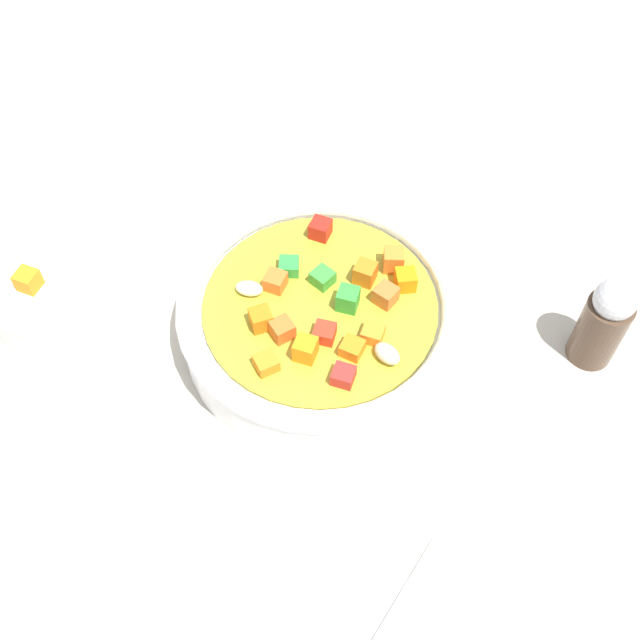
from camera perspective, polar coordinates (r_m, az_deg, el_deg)
name	(u,v)px	position (r cm, az deg, el deg)	size (l,w,h in cm)	color
ground_plane	(320,344)	(59.18, 0.00, -1.82)	(140.00, 140.00, 2.00)	#BAB2A0
soup_bowl_main	(320,316)	(56.09, 0.02, 0.27)	(20.57, 20.57, 5.88)	white
spoon	(439,538)	(51.51, 8.80, -15.61)	(20.64, 5.64, 0.77)	silver
side_bowl_small	(58,282)	(62.47, -18.79, 2.64)	(11.84, 11.84, 4.29)	white
pepper_shaker	(604,322)	(57.81, 20.24, -0.11)	(3.34, 3.34, 8.16)	#4C3828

